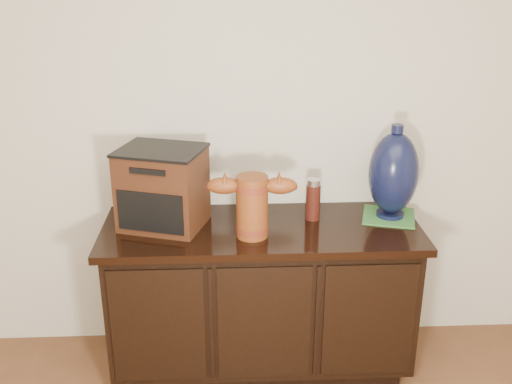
{
  "coord_description": "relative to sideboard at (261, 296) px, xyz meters",
  "views": [
    {
      "loc": [
        -0.14,
        -0.27,
        1.9
      ],
      "look_at": [
        -0.03,
        2.18,
        0.94
      ],
      "focal_mm": 42.0,
      "sensor_mm": 36.0,
      "label": 1
    }
  ],
  "objects": [
    {
      "name": "sideboard",
      "position": [
        0.0,
        0.0,
        0.0
      ],
      "size": [
        1.46,
        0.56,
        0.75
      ],
      "color": "black",
      "rests_on": "ground"
    },
    {
      "name": "terracotta_vessel",
      "position": [
        -0.05,
        -0.09,
        0.53
      ],
      "size": [
        0.39,
        0.15,
        0.28
      ],
      "rotation": [
        0.0,
        0.0,
        -0.05
      ],
      "color": "brown",
      "rests_on": "sideboard"
    },
    {
      "name": "tv_radio",
      "position": [
        -0.45,
        0.04,
        0.55
      ],
      "size": [
        0.44,
        0.39,
        0.37
      ],
      "rotation": [
        0.0,
        0.0,
        -0.31
      ],
      "color": "#381B0E",
      "rests_on": "sideboard"
    },
    {
      "name": "green_mat",
      "position": [
        0.61,
        0.08,
        0.37
      ],
      "size": [
        0.29,
        0.29,
        0.01
      ],
      "primitive_type": "cube",
      "rotation": [
        0.0,
        0.0,
        -0.27
      ],
      "color": "#346E31",
      "rests_on": "sideboard"
    },
    {
      "name": "lamp_base",
      "position": [
        0.62,
        0.08,
        0.59
      ],
      "size": [
        0.28,
        0.28,
        0.44
      ],
      "rotation": [
        0.0,
        0.0,
        -0.27
      ],
      "color": "black",
      "rests_on": "green_mat"
    },
    {
      "name": "spray_can",
      "position": [
        0.25,
        0.08,
        0.47
      ],
      "size": [
        0.07,
        0.07,
        0.2
      ],
      "color": "#57180E",
      "rests_on": "sideboard"
    }
  ]
}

